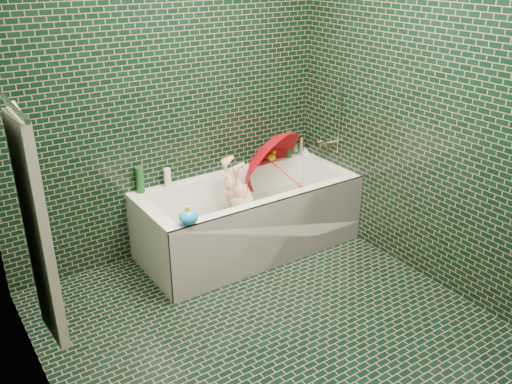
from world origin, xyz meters
TOP-DOWN VIEW (x-y plane):
  - floor at (0.00, 0.00)m, footprint 2.80×2.80m
  - wall_back at (0.00, 1.40)m, footprint 2.80×0.00m
  - wall_left at (-1.30, 0.00)m, footprint 0.00×2.80m
  - wall_right at (1.30, 0.00)m, footprint 0.00×2.80m
  - bathtub at (0.45, 1.01)m, footprint 1.70×0.75m
  - bath_mat at (0.45, 1.02)m, footprint 1.35×0.47m
  - water at (0.45, 1.02)m, footprint 1.48×0.53m
  - towel_rail at (-1.25, 0.25)m, footprint 0.02×0.58m
  - towel at (-1.24, 0.24)m, footprint 0.08×0.44m
  - faucet at (1.26, 1.02)m, footprint 0.18×0.19m
  - child at (0.42, 1.00)m, footprint 1.01×0.47m
  - umbrella at (0.83, 1.10)m, footprint 0.89×0.94m
  - soap_bottle_a at (1.25, 1.32)m, footprint 0.11×0.11m
  - soap_bottle_b at (1.25, 1.36)m, footprint 0.11×0.11m
  - soap_bottle_c at (1.21, 1.34)m, footprint 0.14×0.14m
  - bottle_right_tall at (1.08, 1.34)m, footprint 0.07×0.07m
  - bottle_right_pump at (1.20, 1.32)m, footprint 0.06×0.06m
  - bottle_left_tall at (-0.29, 1.35)m, footprint 0.08×0.08m
  - bottle_left_short at (-0.08, 1.33)m, footprint 0.07×0.07m
  - rubber_duck at (0.90, 1.34)m, footprint 0.12×0.10m
  - bath_toy at (-0.24, 0.68)m, footprint 0.16×0.15m

SIDE VIEW (x-z plane):
  - floor at x=0.00m, z-range 0.00..0.00m
  - bath_mat at x=0.45m, z-range 0.15..0.16m
  - bathtub at x=0.45m, z-range -0.06..0.49m
  - water at x=0.45m, z-range 0.30..0.30m
  - child at x=0.42m, z-range 0.09..0.53m
  - soap_bottle_a at x=1.25m, z-range 0.42..0.68m
  - soap_bottle_b at x=1.25m, z-range 0.46..0.64m
  - soap_bottle_c at x=1.21m, z-range 0.47..0.63m
  - umbrella at x=0.83m, z-range 0.08..1.03m
  - rubber_duck at x=0.90m, z-range 0.55..0.64m
  - bath_toy at x=-0.24m, z-range 0.54..0.67m
  - bottle_left_short at x=-0.08m, z-range 0.55..0.70m
  - bottle_right_pump at x=1.20m, z-range 0.55..0.72m
  - bottle_left_tall at x=-0.29m, z-range 0.55..0.75m
  - bottle_right_tall at x=1.08m, z-range 0.55..0.78m
  - faucet at x=1.26m, z-range 0.50..1.05m
  - towel at x=-1.24m, z-range 0.47..1.59m
  - wall_back at x=0.00m, z-range -0.15..2.65m
  - wall_left at x=-1.30m, z-range -0.15..2.65m
  - wall_right at x=1.30m, z-range -0.15..2.65m
  - towel_rail at x=-1.25m, z-range 1.59..1.61m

